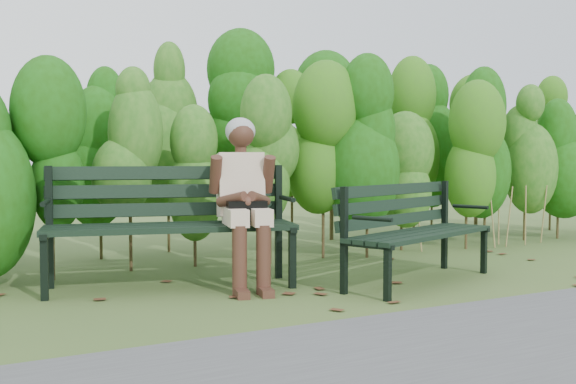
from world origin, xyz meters
name	(u,v)px	position (x,y,z in m)	size (l,w,h in m)	color
ground	(309,291)	(0.00, 0.00, 0.00)	(80.00, 80.00, 0.00)	#405928
footpath	(536,370)	(0.00, -2.20, 0.01)	(60.00, 2.50, 0.01)	#474749
hedge_band	(217,135)	(0.00, 1.86, 1.26)	(11.04, 1.67, 2.42)	#47381E
leaf_litter	(301,293)	(-0.11, -0.06, 0.00)	(5.77, 2.16, 0.01)	brown
bench_left	(170,215)	(-0.88, 0.71, 0.57)	(2.03, 1.07, 0.97)	black
bench_right	(411,224)	(0.94, -0.05, 0.48)	(1.71, 1.06, 0.81)	black
seated_woman	(244,190)	(-0.38, 0.38, 0.77)	(0.55, 0.81, 1.35)	beige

